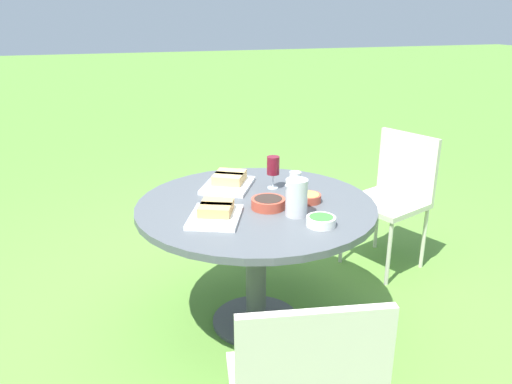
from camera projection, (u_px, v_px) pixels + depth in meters
name	position (u px, v px, depth m)	size (l,w,h in m)	color
ground_plane	(256.00, 321.00, 2.78)	(40.00, 40.00, 0.00)	#5B8C38
dining_table	(256.00, 222.00, 2.58)	(1.22, 1.22, 0.71)	#4C4C51
chair_near_right	(394.00, 190.00, 3.28)	(0.55, 0.56, 0.89)	beige
water_pitcher	(296.00, 197.00, 2.36)	(0.11, 0.11, 0.18)	silver
wine_glass	(273.00, 167.00, 2.71)	(0.07, 0.07, 0.18)	silver
platter_bread_main	(229.00, 181.00, 2.78)	(0.37, 0.40, 0.07)	white
platter_charcuterie	(216.00, 212.00, 2.35)	(0.33, 0.37, 0.07)	white
bowl_fries	(308.00, 197.00, 2.55)	(0.13, 0.13, 0.04)	#B74733
bowl_salad	(321.00, 221.00, 2.27)	(0.13, 0.13, 0.04)	white
bowl_olives	(268.00, 203.00, 2.47)	(0.17, 0.17, 0.05)	#B74733
cup_water_near	(295.00, 181.00, 2.70)	(0.06, 0.06, 0.11)	silver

